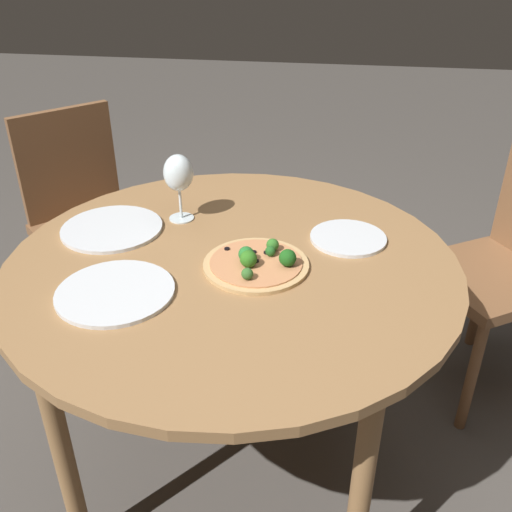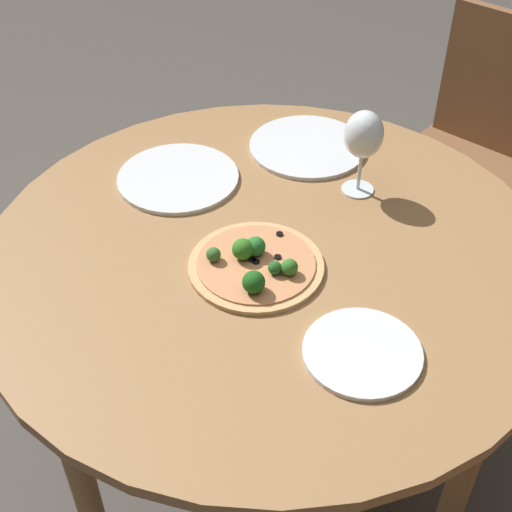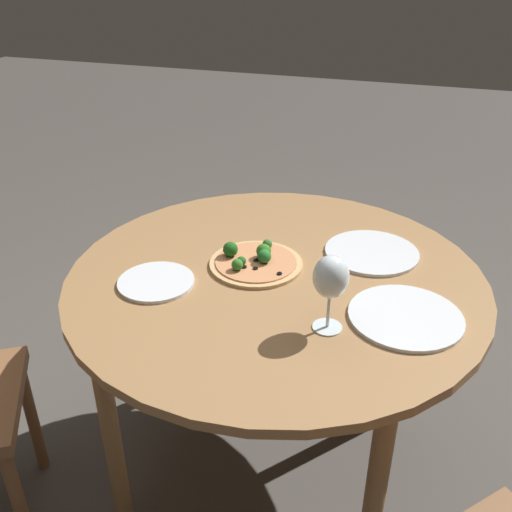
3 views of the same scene
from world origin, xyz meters
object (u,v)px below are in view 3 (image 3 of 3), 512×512
(pizza, at_px, (255,261))
(plate_near, at_px, (405,317))
(plate_far, at_px, (156,282))
(plate_side, at_px, (372,252))
(wine_glass, at_px, (331,278))

(pizza, relative_size, plate_near, 0.95)
(pizza, distance_m, plate_far, 0.28)
(plate_side, bearing_deg, plate_near, 22.55)
(wine_glass, relative_size, plate_near, 0.70)
(pizza, bearing_deg, wine_glass, 48.24)
(wine_glass, relative_size, plate_side, 0.71)
(wine_glass, xyz_separation_m, plate_near, (-0.10, 0.17, -0.13))
(wine_glass, bearing_deg, plate_side, 173.17)
(plate_near, bearing_deg, pizza, -107.10)
(plate_far, bearing_deg, wine_glass, 83.73)
(pizza, relative_size, plate_side, 0.96)
(pizza, height_order, wine_glass, wine_glass)
(plate_near, xyz_separation_m, plate_far, (0.05, -0.65, -0.00))
(pizza, xyz_separation_m, plate_near, (0.13, 0.43, -0.01))
(wine_glass, distance_m, plate_near, 0.24)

